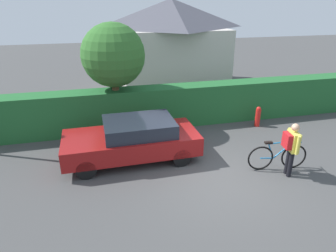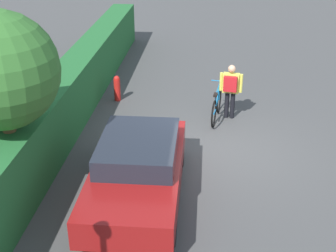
{
  "view_description": "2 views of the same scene",
  "coord_description": "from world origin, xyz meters",
  "views": [
    {
      "loc": [
        -3.22,
        -6.63,
        4.69
      ],
      "look_at": [
        -1.26,
        1.3,
        1.21
      ],
      "focal_mm": 32.1,
      "sensor_mm": 36.0,
      "label": 1
    },
    {
      "loc": [
        -10.37,
        0.38,
        5.72
      ],
      "look_at": [
        -1.43,
        1.22,
        1.29
      ],
      "focal_mm": 49.41,
      "sensor_mm": 36.0,
      "label": 2
    }
  ],
  "objects": [
    {
      "name": "fire_hydrant",
      "position": [
        2.86,
        3.21,
        0.41
      ],
      "size": [
        0.2,
        0.2,
        0.81
      ],
      "color": "red",
      "rests_on": "ground"
    },
    {
      "name": "parked_car_near",
      "position": [
        -2.26,
        1.77,
        0.68
      ],
      "size": [
        4.13,
        1.84,
        1.29
      ],
      "color": "maroon",
      "rests_on": "ground"
    },
    {
      "name": "ground_plane",
      "position": [
        0.0,
        0.0,
        0.0
      ],
      "size": [
        60.0,
        60.0,
        0.0
      ],
      "primitive_type": "plane",
      "color": "#444444"
    },
    {
      "name": "person_rider",
      "position": [
        1.87,
        -0.25,
        0.96
      ],
      "size": [
        0.4,
        0.64,
        1.59
      ],
      "color": "black",
      "rests_on": "ground"
    },
    {
      "name": "bicycle",
      "position": [
        1.76,
        0.12,
        0.42
      ],
      "size": [
        1.77,
        0.5,
        0.99
      ],
      "color": "black",
      "rests_on": "ground"
    },
    {
      "name": "tree_kerbside",
      "position": [
        -2.53,
        4.27,
        2.82
      ],
      "size": [
        2.27,
        2.27,
        3.97
      ],
      "color": "brown",
      "rests_on": "ground"
    },
    {
      "name": "hedge_row",
      "position": [
        0.0,
        4.22,
        0.79
      ],
      "size": [
        19.64,
        0.9,
        1.57
      ],
      "primitive_type": "cube",
      "color": "#215F2D",
      "rests_on": "ground"
    }
  ]
}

